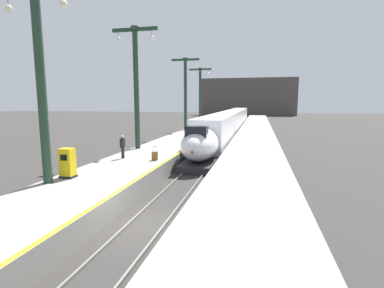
{
  "coord_description": "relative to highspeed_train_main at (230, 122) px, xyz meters",
  "views": [
    {
      "loc": [
        4.41,
        -10.81,
        5.12
      ],
      "look_at": [
        -0.69,
        11.36,
        1.8
      ],
      "focal_mm": 27.15,
      "sensor_mm": 36.0,
      "label": 1
    }
  ],
  "objects": [
    {
      "name": "terminus_back_wall",
      "position": [
        0.0,
        66.4,
        5.04
      ],
      "size": [
        36.0,
        2.0,
        14.0
      ],
      "primitive_type": "cube",
      "color": "#4C4742",
      "rests_on": "ground"
    },
    {
      "name": "rail_main_left",
      "position": [
        -0.75,
        -8.1,
        -1.9
      ],
      "size": [
        0.08,
        110.0,
        0.12
      ],
      "primitive_type": "cube",
      "color": "slate",
      "rests_on": "ground"
    },
    {
      "name": "rolling_suitcase",
      "position": [
        -2.61,
        -27.5,
        -0.61
      ],
      "size": [
        0.4,
        0.22,
        0.98
      ],
      "color": "brown",
      "rests_on": "platform_left"
    },
    {
      "name": "platform_left_safety_stripe",
      "position": [
        -1.77,
        -10.85,
        -0.91
      ],
      "size": [
        0.2,
        107.8,
        0.01
      ],
      "primitive_type": "cube",
      "color": "yellow",
      "rests_on": "platform_left"
    },
    {
      "name": "platform_right",
      "position": [
        4.05,
        -10.85,
        -1.44
      ],
      "size": [
        4.8,
        110.0,
        1.05
      ],
      "primitive_type": "cube",
      "color": "gray",
      "rests_on": "ground"
    },
    {
      "name": "station_column_near",
      "position": [
        -5.9,
        -34.13,
        4.74
      ],
      "size": [
        4.0,
        0.68,
        9.42
      ],
      "color": "#1E3828",
      "rests_on": "platform_left"
    },
    {
      "name": "ground_plane",
      "position": [
        0.0,
        -35.6,
        -1.96
      ],
      "size": [
        260.0,
        260.0,
        0.0
      ],
      "primitive_type": "plane",
      "color": "#33302D"
    },
    {
      "name": "station_column_distant",
      "position": [
        -5.9,
        4.91,
        5.03
      ],
      "size": [
        4.0,
        0.68,
        9.97
      ],
      "color": "#1E3828",
      "rests_on": "platform_left"
    },
    {
      "name": "highspeed_train_main",
      "position": [
        0.0,
        0.0,
        0.0
      ],
      "size": [
        2.92,
        55.77,
        3.6
      ],
      "color": "silver",
      "rests_on": "ground"
    },
    {
      "name": "station_column_mid",
      "position": [
        -5.9,
        -22.86,
        5.19
      ],
      "size": [
        4.0,
        0.68,
        10.28
      ],
      "color": "#1E3828",
      "rests_on": "platform_left"
    },
    {
      "name": "station_column_far",
      "position": [
        -5.9,
        -5.72,
        5.14
      ],
      "size": [
        4.0,
        0.68,
        10.18
      ],
      "color": "#1E3828",
      "rests_on": "platform_left"
    },
    {
      "name": "platform_left",
      "position": [
        -4.05,
        -10.85,
        -1.44
      ],
      "size": [
        4.8,
        110.0,
        1.05
      ],
      "primitive_type": "cube",
      "color": "gray",
      "rests_on": "ground"
    },
    {
      "name": "rail_main_right",
      "position": [
        0.75,
        -8.1,
        -1.9
      ],
      "size": [
        0.08,
        110.0,
        0.12
      ],
      "primitive_type": "cube",
      "color": "slate",
      "rests_on": "ground"
    },
    {
      "name": "ticket_machine_yellow",
      "position": [
        -5.55,
        -33.01,
        -0.17
      ],
      "size": [
        0.76,
        0.62,
        1.6
      ],
      "color": "yellow",
      "rests_on": "platform_left"
    },
    {
      "name": "passenger_near_edge",
      "position": [
        -5.09,
        -27.41,
        0.08
      ],
      "size": [
        0.26,
        0.57,
        1.69
      ],
      "color": "#23232D",
      "rests_on": "platform_left"
    }
  ]
}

